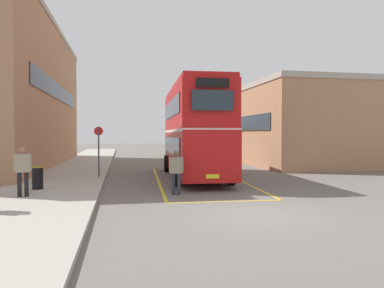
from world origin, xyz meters
TOP-DOWN VIEW (x-y plane):
  - ground_plane at (0.00, 14.40)m, footprint 135.60×135.60m
  - sidewalk_left at (-6.50, 16.80)m, footprint 4.00×57.60m
  - brick_building_left at (-11.19, 17.61)m, footprint 6.30×22.11m
  - depot_building_right at (9.73, 16.57)m, footprint 8.58×13.03m
  - double_decker_bus at (0.06, 9.02)m, footprint 3.10×10.19m
  - single_deck_bus at (2.98, 27.20)m, footprint 3.56×9.50m
  - pedestrian_boarding at (-1.68, 3.73)m, footprint 0.52×0.39m
  - pedestrian_waiting_near at (-7.01, 3.48)m, footprint 0.57×0.29m
  - litter_bin at (-6.90, 5.23)m, footprint 0.43×0.43m
  - bus_stop_sign at (-4.82, 9.13)m, footprint 0.44×0.08m
  - bay_marking_yellow at (0.02, 7.14)m, footprint 4.71×12.29m

SIDE VIEW (x-z plane):
  - ground_plane at x=0.00m, z-range 0.00..0.00m
  - bay_marking_yellow at x=0.02m, z-range 0.00..0.01m
  - sidewalk_left at x=-6.50m, z-range 0.00..0.14m
  - litter_bin at x=-6.90m, z-range 0.14..1.02m
  - pedestrian_boarding at x=-1.68m, z-range 0.12..1.78m
  - pedestrian_waiting_near at x=-7.01m, z-range 0.28..2.00m
  - single_deck_bus at x=2.98m, z-range 0.13..3.15m
  - bus_stop_sign at x=-4.82m, z-range 0.40..2.92m
  - double_decker_bus at x=0.06m, z-range 0.14..4.89m
  - depot_building_right at x=9.73m, z-range 0.00..6.00m
  - brick_building_left at x=-11.19m, z-range 0.00..10.00m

